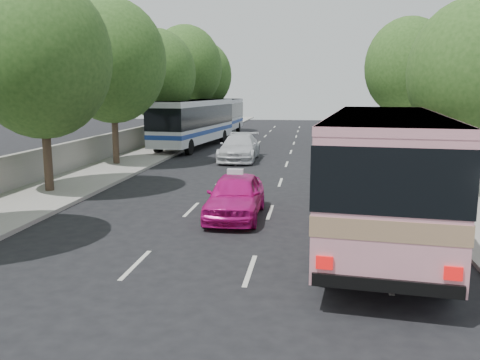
% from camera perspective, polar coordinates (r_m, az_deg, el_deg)
% --- Properties ---
extents(ground, '(120.00, 120.00, 0.00)m').
position_cam_1_polar(ground, '(14.58, -1.85, -7.22)').
color(ground, black).
rests_on(ground, ground).
extents(sidewalk_left, '(4.00, 90.00, 0.15)m').
position_cam_1_polar(sidewalk_left, '(35.68, -9.85, 3.12)').
color(sidewalk_left, '#9E998E').
rests_on(sidewalk_left, ground).
extents(sidewalk_right, '(4.00, 90.00, 0.12)m').
position_cam_1_polar(sidewalk_right, '(34.52, 18.14, 2.50)').
color(sidewalk_right, '#9E998E').
rests_on(sidewalk_right, ground).
extents(low_wall, '(0.30, 90.00, 1.50)m').
position_cam_1_polar(low_wall, '(36.18, -12.62, 4.43)').
color(low_wall, '#9E998E').
rests_on(low_wall, sidewalk_left).
extents(tree_left_b, '(5.70, 5.70, 8.88)m').
position_cam_1_polar(tree_left_b, '(22.48, -21.38, 13.21)').
color(tree_left_b, '#38281E').
rests_on(tree_left_b, ground).
extents(tree_left_c, '(6.00, 6.00, 9.35)m').
position_cam_1_polar(tree_left_c, '(29.82, -14.08, 13.26)').
color(tree_left_c, '#38281E').
rests_on(tree_left_c, ground).
extents(tree_left_d, '(5.52, 5.52, 8.60)m').
position_cam_1_polar(tree_left_d, '(37.30, -9.22, 11.99)').
color(tree_left_d, '#38281E').
rests_on(tree_left_d, ground).
extents(tree_left_e, '(6.30, 6.30, 9.82)m').
position_cam_1_polar(tree_left_e, '(45.02, -6.06, 12.74)').
color(tree_left_e, '#38281E').
rests_on(tree_left_e, ground).
extents(tree_left_f, '(5.88, 5.88, 9.16)m').
position_cam_1_polar(tree_left_f, '(52.84, -4.12, 11.91)').
color(tree_left_f, '#38281E').
rests_on(tree_left_f, ground).
extents(tree_right_near, '(5.10, 5.10, 7.95)m').
position_cam_1_polar(tree_right_near, '(22.58, 24.93, 11.39)').
color(tree_right_near, '#38281E').
rests_on(tree_right_near, ground).
extents(tree_right_far, '(6.00, 6.00, 9.35)m').
position_cam_1_polar(tree_right_far, '(38.28, 18.49, 12.30)').
color(tree_right_far, '#38281E').
rests_on(tree_right_far, ground).
extents(pink_bus, '(4.21, 11.77, 3.68)m').
position_cam_1_polar(pink_bus, '(15.27, 15.85, 2.00)').
color(pink_bus, pink).
rests_on(pink_bus, ground).
extents(pink_taxi, '(1.80, 4.42, 1.50)m').
position_cam_1_polar(pink_taxi, '(17.41, -0.53, -1.78)').
color(pink_taxi, '#D11283').
rests_on(pink_taxi, ground).
extents(white_pickup, '(2.32, 5.54, 1.60)m').
position_cam_1_polar(white_pickup, '(31.49, -0.07, 3.67)').
color(white_pickup, silver).
rests_on(white_pickup, ground).
extents(tour_coach_front, '(3.94, 12.11, 3.56)m').
position_cam_1_polar(tour_coach_front, '(38.31, -5.16, 6.80)').
color(tour_coach_front, silver).
rests_on(tour_coach_front, ground).
extents(tour_coach_rear, '(2.70, 11.36, 3.38)m').
position_cam_1_polar(tour_coach_rear, '(49.12, -2.12, 7.44)').
color(tour_coach_rear, silver).
rests_on(tour_coach_rear, ground).
extents(taxi_roof_sign, '(0.55, 0.18, 0.18)m').
position_cam_1_polar(taxi_roof_sign, '(17.26, -0.53, 0.96)').
color(taxi_roof_sign, silver).
rests_on(taxi_roof_sign, pink_taxi).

